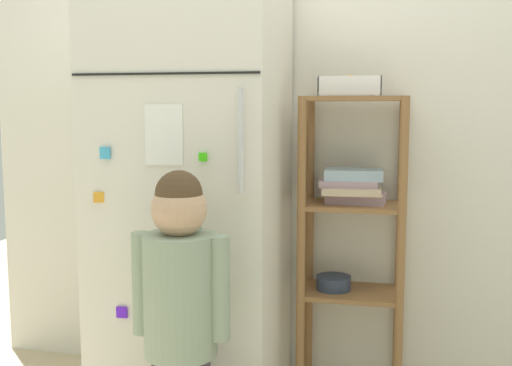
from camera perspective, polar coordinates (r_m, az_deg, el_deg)
The scene contains 5 objects.
kitchen_wall_back at distance 2.78m, azimuth 0.99°, elevation 4.89°, with size 2.69×0.03×2.28m, color silver.
refrigerator at distance 2.53m, azimuth -5.82°, elevation -1.05°, with size 0.71×0.67×1.78m.
child_standing at distance 2.08m, azimuth -7.01°, elevation -10.16°, with size 0.34×0.25×1.04m.
pantry_shelf_unit at distance 2.59m, azimuth 8.83°, elevation -3.34°, with size 0.43×0.30×1.29m.
fruit_bin at distance 2.56m, azimuth 8.82°, elevation 8.81°, with size 0.25×0.15×0.09m.
Camera 1 is at (0.56, -2.36, 1.24)m, focal length 43.15 mm.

